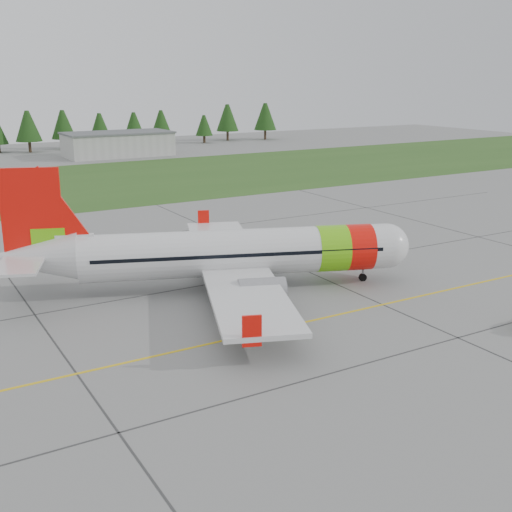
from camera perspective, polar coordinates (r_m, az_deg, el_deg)
ground at (r=41.76m, az=8.05°, el=-9.92°), size 320.00×320.00×0.00m
aircraft at (r=55.57m, az=-2.46°, el=0.24°), size 34.76×33.04×10.98m
grass_strip at (r=115.17m, az=-18.17°, el=5.91°), size 320.00×50.00×0.03m
taxi_guideline at (r=47.70m, az=2.08°, el=-6.41°), size 120.00×0.25×0.02m
hangar_east at (r=155.89m, az=-12.16°, el=9.64°), size 24.00×12.00×5.20m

